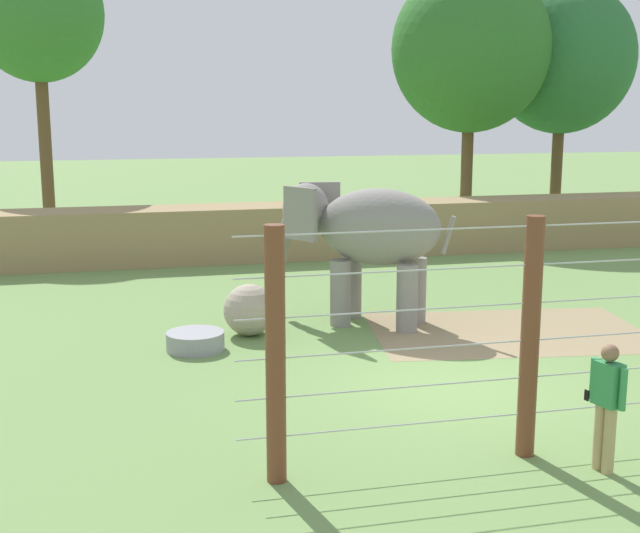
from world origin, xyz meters
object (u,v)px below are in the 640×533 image
Objects in this scene: elephant at (365,232)px; water_tub at (195,341)px; enrichment_ball at (249,310)px; zookeeper at (607,402)px.

elephant is 4.27m from water_tub.
water_tub is at bearing -162.08° from elephant.
enrichment_ball is 0.63× the size of zookeeper.
water_tub is (-4.54, 6.60, -0.74)m from zookeeper.
water_tub is (-1.16, -0.79, -0.34)m from enrichment_ball.
elephant is 2.93m from enrichment_ball.
enrichment_ball is at bearing 114.52° from zookeeper.
zookeeper is 1.52× the size of water_tub.
enrichment_ball is 0.95× the size of water_tub.
zookeeper is 8.05m from water_tub.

